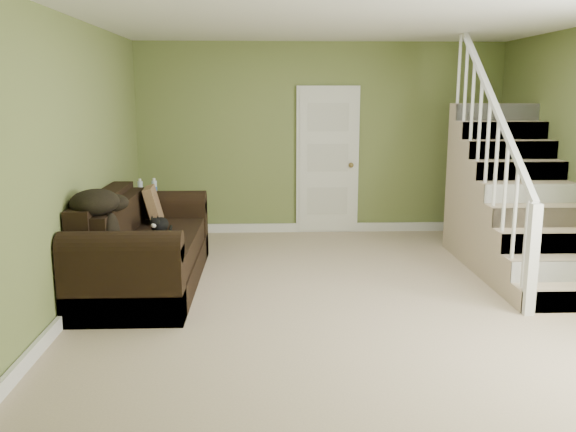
{
  "coord_description": "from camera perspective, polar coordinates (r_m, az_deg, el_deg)",
  "views": [
    {
      "loc": [
        -0.77,
        -5.64,
        1.93
      ],
      "look_at": [
        -0.54,
        0.28,
        0.72
      ],
      "focal_mm": 38.0,
      "sensor_mm": 36.0,
      "label": 1
    }
  ],
  "objects": [
    {
      "name": "wall_back",
      "position": [
        8.45,
        3.03,
        7.2
      ],
      "size": [
        5.0,
        0.04,
        2.6
      ],
      "primitive_type": "cube",
      "color": "olive",
      "rests_on": "floor"
    },
    {
      "name": "banana",
      "position": [
        5.75,
        -13.96,
        -2.91
      ],
      "size": [
        0.08,
        0.18,
        0.05
      ],
      "primitive_type": "ellipsoid",
      "rotation": [
        0.0,
        0.0,
        0.16
      ],
      "color": "gold",
      "rests_on": "sofa"
    },
    {
      "name": "baseboard_back",
      "position": [
        8.61,
        2.97,
        -1.07
      ],
      "size": [
        5.0,
        0.04,
        0.12
      ],
      "primitive_type": "cube",
      "color": "white",
      "rests_on": "floor"
    },
    {
      "name": "sofa",
      "position": [
        6.33,
        -13.57,
        -3.21
      ],
      "size": [
        1.02,
        2.37,
        0.94
      ],
      "color": "black",
      "rests_on": "floor"
    },
    {
      "name": "throw_pillow",
      "position": [
        6.92,
        -12.5,
        1.08
      ],
      "size": [
        0.22,
        0.41,
        0.41
      ],
      "primitive_type": "cube",
      "rotation": [
        0.0,
        -0.24,
        0.07
      ],
      "color": "#523421",
      "rests_on": "sofa"
    },
    {
      "name": "floor",
      "position": [
        6.01,
        5.29,
        -7.27
      ],
      "size": [
        5.0,
        5.5,
        0.01
      ],
      "primitive_type": "cube",
      "color": "tan",
      "rests_on": "ground"
    },
    {
      "name": "staircase",
      "position": [
        7.28,
        20.14,
        0.59
      ],
      "size": [
        1.0,
        2.51,
        2.82
      ],
      "color": "tan",
      "rests_on": "floor"
    },
    {
      "name": "wall_front",
      "position": [
        3.06,
        12.39,
        -0.64
      ],
      "size": [
        5.0,
        0.04,
        2.6
      ],
      "primitive_type": "cube",
      "color": "olive",
      "rests_on": "floor"
    },
    {
      "name": "wall_left",
      "position": [
        5.94,
        -19.22,
        4.77
      ],
      "size": [
        0.04,
        5.5,
        2.6
      ],
      "primitive_type": "cube",
      "color": "olive",
      "rests_on": "floor"
    },
    {
      "name": "cat",
      "position": [
        6.41,
        -11.93,
        -0.83
      ],
      "size": [
        0.21,
        0.44,
        0.21
      ],
      "rotation": [
        0.0,
        0.0,
        -0.16
      ],
      "color": "black",
      "rests_on": "sofa"
    },
    {
      "name": "door",
      "position": [
        8.45,
        3.72,
        5.19
      ],
      "size": [
        0.86,
        0.12,
        2.02
      ],
      "color": "white",
      "rests_on": "floor"
    },
    {
      "name": "ceiling",
      "position": [
        5.74,
        5.79,
        18.15
      ],
      "size": [
        5.0,
        5.5,
        0.01
      ],
      "primitive_type": "cube",
      "color": "white",
      "rests_on": "wall_back"
    },
    {
      "name": "side_table",
      "position": [
        7.84,
        -12.79,
        -0.53
      ],
      "size": [
        0.56,
        0.56,
        0.89
      ],
      "rotation": [
        0.0,
        0.0,
        -0.01
      ],
      "color": "black",
      "rests_on": "floor"
    },
    {
      "name": "throw_blanket",
      "position": [
        5.68,
        -17.65,
        1.24
      ],
      "size": [
        0.56,
        0.65,
        0.23
      ],
      "primitive_type": "ellipsoid",
      "rotation": [
        0.0,
        0.0,
        -0.29
      ],
      "color": "black",
      "rests_on": "sofa"
    },
    {
      "name": "baseboard_left",
      "position": [
        6.18,
        -18.2,
        -6.7
      ],
      "size": [
        0.04,
        5.5,
        0.12
      ],
      "primitive_type": "cube",
      "color": "white",
      "rests_on": "floor"
    }
  ]
}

